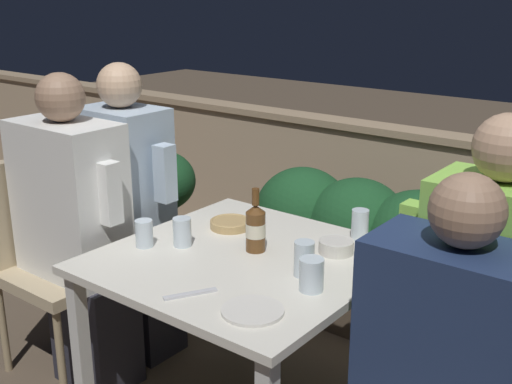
% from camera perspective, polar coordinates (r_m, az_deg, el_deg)
% --- Properties ---
extents(parapet_wall, '(9.00, 0.18, 0.87)m').
position_cam_1_polar(parapet_wall, '(3.67, 14.99, -1.40)').
color(parapet_wall, tan).
rests_on(parapet_wall, ground_plane).
extents(dining_table, '(0.93, 0.93, 0.70)m').
position_cam_1_polar(dining_table, '(2.30, -1.07, -7.74)').
color(dining_table, silver).
rests_on(dining_table, ground_plane).
extents(planter_hedge, '(1.14, 0.47, 0.74)m').
position_cam_1_polar(planter_hedge, '(3.16, 8.94, -4.66)').
color(planter_hedge, brown).
rests_on(planter_hedge, ground_plane).
extents(chair_left_near, '(0.47, 0.47, 0.93)m').
position_cam_1_polar(chair_left_near, '(2.89, -17.88, -4.33)').
color(chair_left_near, tan).
rests_on(chair_left_near, ground_plane).
extents(person_white_polo, '(0.51, 0.26, 1.30)m').
position_cam_1_polar(person_white_polo, '(2.70, -15.55, -3.63)').
color(person_white_polo, '#282833').
rests_on(person_white_polo, ground_plane).
extents(chair_left_far, '(0.47, 0.47, 0.93)m').
position_cam_1_polar(chair_left_far, '(3.06, -13.39, -2.69)').
color(chair_left_far, tan).
rests_on(chair_left_far, ground_plane).
extents(person_blue_shirt, '(0.47, 0.26, 1.31)m').
position_cam_1_polar(person_blue_shirt, '(2.88, -10.94, -1.66)').
color(person_blue_shirt, '#282833').
rests_on(person_blue_shirt, ground_plane).
extents(person_navy_jumper, '(0.52, 0.26, 1.18)m').
position_cam_1_polar(person_navy_jumper, '(1.87, 15.66, -15.88)').
color(person_navy_jumper, '#282833').
rests_on(person_navy_jumper, ground_plane).
extents(person_green_blouse, '(0.47, 0.26, 1.29)m').
position_cam_1_polar(person_green_blouse, '(2.06, 18.88, -10.87)').
color(person_green_blouse, '#282833').
rests_on(person_green_blouse, ground_plane).
extents(beer_bottle, '(0.07, 0.07, 0.23)m').
position_cam_1_polar(beer_bottle, '(2.28, -0.01, -3.15)').
color(beer_bottle, brown).
rests_on(beer_bottle, dining_table).
extents(plate_0, '(0.19, 0.19, 0.01)m').
position_cam_1_polar(plate_0, '(1.89, -0.30, -10.50)').
color(plate_0, silver).
rests_on(plate_0, dining_table).
extents(bowl_0, '(0.13, 0.13, 0.05)m').
position_cam_1_polar(bowl_0, '(2.30, 7.14, -4.75)').
color(bowl_0, beige).
rests_on(bowl_0, dining_table).
extents(bowl_1, '(0.16, 0.16, 0.03)m').
position_cam_1_polar(bowl_1, '(2.52, -2.29, -2.79)').
color(bowl_1, tan).
rests_on(bowl_1, dining_table).
extents(glass_cup_0, '(0.06, 0.06, 0.10)m').
position_cam_1_polar(glass_cup_0, '(2.36, -9.91, -3.64)').
color(glass_cup_0, silver).
rests_on(glass_cup_0, dining_table).
extents(glass_cup_1, '(0.07, 0.07, 0.11)m').
position_cam_1_polar(glass_cup_1, '(2.35, -6.58, -3.55)').
color(glass_cup_1, silver).
rests_on(glass_cup_1, dining_table).
extents(glass_cup_2, '(0.06, 0.06, 0.12)m').
position_cam_1_polar(glass_cup_2, '(2.42, 9.22, -2.89)').
color(glass_cup_2, silver).
rests_on(glass_cup_2, dining_table).
extents(glass_cup_3, '(0.07, 0.07, 0.12)m').
position_cam_1_polar(glass_cup_3, '(2.10, 4.23, -5.98)').
color(glass_cup_3, silver).
rests_on(glass_cup_3, dining_table).
extents(glass_cup_4, '(0.08, 0.08, 0.11)m').
position_cam_1_polar(glass_cup_4, '(2.01, 4.96, -7.33)').
color(glass_cup_4, silver).
rests_on(glass_cup_4, dining_table).
extents(fork_0, '(0.10, 0.16, 0.01)m').
position_cam_1_polar(fork_0, '(2.00, -5.86, -9.00)').
color(fork_0, silver).
rests_on(fork_0, dining_table).
extents(potted_plant, '(0.38, 0.38, 0.73)m').
position_cam_1_polar(potted_plant, '(3.70, -8.28, -0.64)').
color(potted_plant, '#9E5638').
rests_on(potted_plant, ground_plane).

